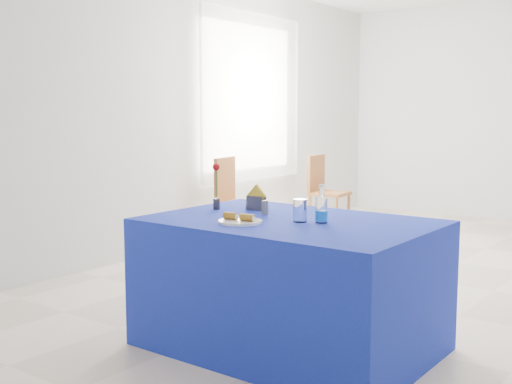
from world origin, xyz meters
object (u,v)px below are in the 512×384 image
water_bottle (321,210)px  chair_win_a (234,196)px  plate (240,222)px  blue_table (290,284)px  chair_win_b (323,187)px

water_bottle → chair_win_a: water_bottle is taller
plate → blue_table: bearing=58.4°
blue_table → chair_win_a: chair_win_a is taller
blue_table → chair_win_a: size_ratio=1.72×
blue_table → chair_win_b: bearing=118.1°
plate → blue_table: size_ratio=0.15×
water_bottle → chair_win_b: water_bottle is taller
water_bottle → chair_win_b: (-2.03, 3.42, -0.32)m
plate → chair_win_b: (-1.68, 3.70, -0.26)m
water_bottle → chair_win_b: 3.99m
plate → blue_table: plate is taller
blue_table → water_bottle: size_ratio=7.44×
chair_win_a → chair_win_b: bearing=-20.5°
blue_table → water_bottle: (0.20, 0.02, 0.45)m
water_bottle → blue_table: bearing=-174.9°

